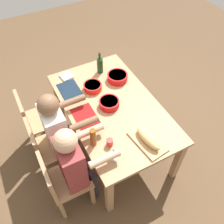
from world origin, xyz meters
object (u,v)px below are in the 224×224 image
Objects in this scene: diner_near_right at (75,163)px; bread_loaf at (148,138)px; wine_glass at (114,152)px; napkin_stack at (67,76)px; serving_bowl_greens at (93,86)px; cup_near_right at (110,142)px; serving_bowl_pasta at (109,103)px; beer_bottle at (93,137)px; chair_near_right at (61,181)px; cutting_board at (148,141)px; chair_near_left at (35,118)px; wine_bottle at (100,65)px; chair_near_center at (47,147)px; serving_bowl_salad at (117,77)px; dining_table at (112,111)px; diner_near_center at (59,129)px.

diner_near_right is 3.75× the size of bread_loaf.
wine_glass is 1.19× the size of napkin_stack.
serving_bowl_greens is at bearing -169.89° from bread_loaf.
serving_bowl_pasta is at bearing 153.39° from cup_near_right.
beer_bottle is 0.26m from wine_glass.
diner_near_right is (0.00, 0.18, 0.21)m from chair_near_right.
napkin_stack reaches higher than cutting_board.
chair_near_left reaches higher than cutting_board.
serving_bowl_pasta is 0.78× the size of wine_bottle.
chair_near_center is 2.12× the size of cutting_board.
wine_glass is 1.30m from napkin_stack.
cup_near_right is (1.03, -0.40, -0.07)m from wine_bottle.
wine_glass reaches higher than chair_near_left.
chair_near_left reaches higher than serving_bowl_pasta.
wine_glass is (1.18, -0.43, 0.01)m from wine_bottle.
chair_near_left is 1.12m from serving_bowl_salad.
wine_bottle is (-1.18, 0.05, 0.10)m from cutting_board.
cutting_board is 0.38m from cup_near_right.
serving_bowl_greens is 0.33m from wine_bottle.
chair_near_left and bread_loaf have the same top height.
serving_bowl_salad is at bearing 108.11° from chair_near_center.
napkin_stack is (-0.34, -0.54, -0.04)m from serving_bowl_salad.
napkin_stack reaches higher than dining_table.
wine_bottle reaches higher than bread_loaf.
napkin_stack is at bearing -159.76° from serving_bowl_pasta.
diner_near_right is 14.78× the size of cup_near_right.
cutting_board is at bearing 8.37° from dining_table.
wine_bottle is at bearing 177.60° from cutting_board.
bread_loaf is 0.38m from cup_near_right.
cutting_board is (1.05, 0.90, 0.27)m from chair_near_left.
serving_bowl_greens is 2.66× the size of cup_near_right.
diner_near_center is at bearing -52.69° from wine_bottle.
chair_near_center reaches higher than serving_bowl_pasta.
chair_near_left is 0.45m from chair_near_center.
diner_near_center reaches higher than serving_bowl_salad.
chair_near_right is 10.48× the size of cup_near_right.
beer_bottle is at bearing 32.63° from diner_near_center.
chair_near_right is 1.29m from napkin_stack.
wine_glass reaches higher than chair_near_center.
chair_near_left is 1.41m from cutting_board.
wine_bottle reaches higher than serving_bowl_greens.
beer_bottle is at bearing -6.25° from napkin_stack.
serving_bowl_salad is (-0.80, 0.89, 0.09)m from diner_near_right.
wine_glass reaches higher than serving_bowl_greens.
bread_loaf is at bearing 67.51° from cup_near_right.
chair_near_center is at bearing -129.14° from cup_near_right.
beer_bottle is (-0.09, 0.23, 0.15)m from diner_near_right.
wine_glass is at bearing 29.20° from diner_near_center.
chair_near_left is (-0.45, -0.81, -0.17)m from dining_table.
cutting_board is at bearing 10.11° from serving_bowl_greens.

